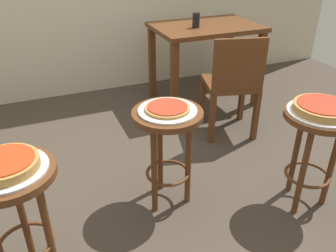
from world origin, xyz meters
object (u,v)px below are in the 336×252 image
object	(u,v)px
pizza_leftside	(167,108)
stool_leftside	(167,136)
pizza_foreground	(323,108)
serving_plate_leftside	(167,111)
dining_table	(205,39)
wooden_chair	(233,83)
stool_foreground	(316,137)
serving_plate_middle	(7,170)
pizza_middle	(5,164)
cup_near_edge	(196,20)
stool_middle	(15,199)
serving_plate_foreground	(322,112)

from	to	relation	value
pizza_leftside	stool_leftside	bearing A→B (deg)	116.57
pizza_foreground	stool_leftside	xyz separation A→B (m)	(-0.79, 0.34, -0.19)
stool_leftside	serving_plate_leftside	bearing A→B (deg)	0.00
dining_table	wooden_chair	world-z (taller)	wooden_chair
dining_table	wooden_chair	distance (m)	0.73
wooden_chair	pizza_leftside	bearing A→B (deg)	-143.68
stool_foreground	wooden_chair	bearing A→B (deg)	89.27
serving_plate_middle	pizza_middle	bearing A→B (deg)	0.00
cup_near_edge	serving_plate_middle	bearing A→B (deg)	-137.37
stool_foreground	wooden_chair	world-z (taller)	wooden_chair
stool_foreground	pizza_middle	xyz separation A→B (m)	(-1.63, 0.08, 0.19)
stool_middle	cup_near_edge	world-z (taller)	cup_near_edge
pizza_foreground	dining_table	world-z (taller)	dining_table
serving_plate_middle	pizza_middle	xyz separation A→B (m)	(0.00, 0.00, 0.03)
stool_foreground	pizza_leftside	size ratio (longest dim) A/B	2.48
pizza_foreground	wooden_chair	xyz separation A→B (m)	(0.01, 0.93, -0.20)
serving_plate_foreground	pizza_foreground	world-z (taller)	pizza_foreground
pizza_leftside	serving_plate_foreground	bearing A→B (deg)	-23.58
stool_foreground	serving_plate_leftside	bearing A→B (deg)	156.42
serving_plate_middle	dining_table	distance (m)	2.33
cup_near_edge	wooden_chair	xyz separation A→B (m)	(0.02, -0.64, -0.36)
serving_plate_middle	serving_plate_leftside	distance (m)	0.88
serving_plate_foreground	serving_plate_middle	xyz separation A→B (m)	(-1.63, 0.08, 0.00)
pizza_leftside	serving_plate_middle	bearing A→B (deg)	-162.79
serving_plate_leftside	pizza_leftside	size ratio (longest dim) A/B	1.31
serving_plate_foreground	serving_plate_leftside	xyz separation A→B (m)	(-0.79, 0.34, 0.00)
serving_plate_foreground	pizza_leftside	xyz separation A→B (m)	(-0.79, 0.34, 0.02)
serving_plate_middle	stool_leftside	distance (m)	0.89
serving_plate_middle	serving_plate_leftside	size ratio (longest dim) A/B	1.04
serving_plate_leftside	wooden_chair	size ratio (longest dim) A/B	0.39
pizza_middle	serving_plate_leftside	size ratio (longest dim) A/B	0.84
dining_table	stool_foreground	bearing A→B (deg)	-94.33
stool_foreground	serving_plate_foreground	world-z (taller)	serving_plate_foreground
stool_foreground	serving_plate_leftside	world-z (taller)	serving_plate_leftside
stool_foreground	pizza_foreground	world-z (taller)	pizza_foreground
pizza_leftside	wooden_chair	xyz separation A→B (m)	(0.80, 0.59, -0.19)
pizza_foreground	pizza_leftside	world-z (taller)	pizza_foreground
stool_foreground	stool_leftside	xyz separation A→B (m)	(-0.79, 0.34, 0.00)
pizza_foreground	serving_plate_leftside	bearing A→B (deg)	156.42
serving_plate_foreground	serving_plate_leftside	distance (m)	0.86
serving_plate_leftside	dining_table	size ratio (longest dim) A/B	0.34
stool_leftside	pizza_leftside	size ratio (longest dim) A/B	2.48
serving_plate_foreground	dining_table	bearing A→B (deg)	85.67
serving_plate_middle	serving_plate_leftside	bearing A→B (deg)	17.21
stool_foreground	stool_middle	distance (m)	1.63
stool_middle	pizza_middle	size ratio (longest dim) A/B	2.25
stool_foreground	stool_middle	size ratio (longest dim) A/B	1.00
stool_foreground	pizza_leftside	distance (m)	0.88
pizza_foreground	serving_plate_foreground	bearing A→B (deg)	0.00
stool_foreground	serving_plate_foreground	size ratio (longest dim) A/B	1.67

